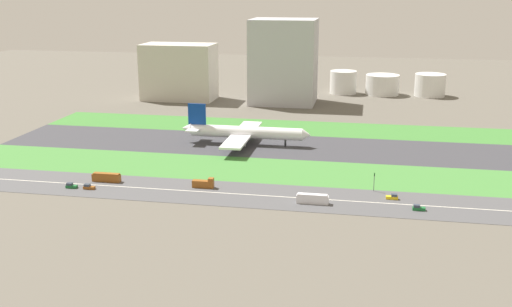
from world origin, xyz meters
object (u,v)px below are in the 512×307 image
Objects in this scene: car_1 at (71,186)px; car_2 at (89,187)px; bus_1 at (313,199)px; fuel_tank_centre at (382,85)px; bus_0 at (106,177)px; airliner at (243,132)px; car_0 at (418,208)px; hangar_building at (284,62)px; fuel_tank_west at (343,82)px; truck_0 at (204,184)px; traffic_light at (374,181)px; fuel_tank_east at (430,85)px; car_3 at (393,197)px; terminal_building at (179,72)px.

car_2 is at bearing -180.00° from car_1.
fuel_tank_centre is at bearing -96.74° from bus_1.
bus_0 is at bearing -6.80° from bus_1.
car_2 is at bearing -119.85° from airliner.
car_0 is 0.08× the size of hangar_building.
hangar_building reaches higher than fuel_tank_west.
fuel_tank_west reaches higher than car_1.
fuel_tank_west is at bearing -89.96° from bus_1.
car_2 is 263.40m from fuel_tank_centre.
truck_0 is 44.52m from car_2.
truck_0 is 1.17× the size of traffic_light.
fuel_tank_centre is (66.09, 45.00, -20.54)m from hangar_building.
car_0 is 0.52× the size of truck_0.
car_2 is at bearing -122.00° from fuel_tank_east.
airliner reaches higher than bus_1.
truck_0 is (-80.53, 10.00, 0.75)m from car_0.
fuel_tank_east reaches higher than fuel_tank_centre.
bus_1 reaches higher than car_1.
car_1 is 283.51m from fuel_tank_east.
airliner is at bearing 136.09° from car_3.
bus_0 is at bearing -180.00° from car_3.
bus_1 is at bearing -96.74° from fuel_tank_centre.
fuel_tank_west is at bearing 79.22° from truck_0.
bus_1 is 0.24× the size of terminal_building.
fuel_tank_east is (39.53, 219.01, 3.63)m from traffic_light.
traffic_light is 0.34× the size of fuel_tank_east.
car_2 is 0.23× the size of fuel_tank_west.
bus_0 is 14.35m from car_1.
airliner reaches higher than traffic_light.
car_2 is 0.08× the size of hangar_building.
truck_0 is (40.46, 0.00, -0.15)m from bus_0.
car_3 is at bearing -82.77° from fuel_tank_west.
bus_0 is 0.54× the size of fuel_tank_east.
fuel_tank_east is (148.10, 237.00, 7.00)m from car_2.
fuel_tank_centre is at bearing 34.25° from hangar_building.
bus_1 is (43.39, -10.00, 0.15)m from truck_0.
fuel_tank_east is (145.18, 227.00, 6.10)m from bus_0.
bus_0 is 1.61× the size of traffic_light.
car_1 is 193.57m from terminal_building.
traffic_light is (65.20, 7.99, 2.62)m from truck_0.
traffic_light is (108.57, 17.99, 3.37)m from car_2.
car_2 is at bearing -167.02° from truck_0.
bus_0 and bus_1 have the same top height.
car_0 is 1.00× the size of car_1.
truck_0 is at bearing -100.78° from fuel_tank_west.
truck_0 is 1.91× the size of car_2.
hangar_building is 2.58× the size of fuel_tank_east.
airliner is at bearing -61.69° from bus_1.
terminal_building reaches higher than car_2.
car_3 is (70.64, -68.00, -5.31)m from airliner.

